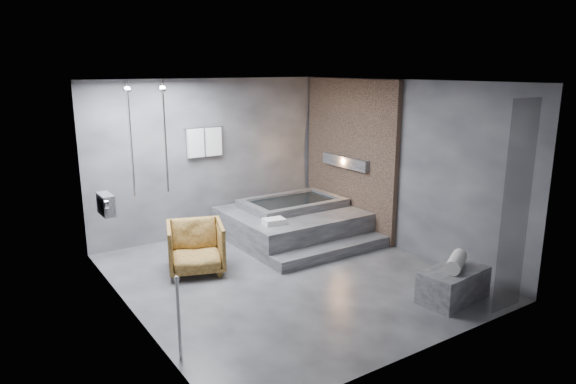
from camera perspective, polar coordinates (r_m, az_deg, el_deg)
room at (r=7.56m, az=1.45°, el=4.14°), size 5.00×5.04×2.82m
tub_deck at (r=9.23m, az=0.42°, el=-3.53°), size 2.20×2.00×0.50m
tub_step at (r=8.38m, az=4.97°, el=-6.56°), size 2.20×0.36×0.18m
concrete_bench at (r=7.17m, az=17.89°, el=-9.77°), size 1.00×0.62×0.43m
driftwood_chair at (r=7.79m, az=-10.21°, el=-6.07°), size 1.04×1.05×0.76m
rolled_towel at (r=7.08m, az=18.19°, el=-7.38°), size 0.57×0.43×0.20m
deck_towel at (r=8.36m, az=-1.57°, el=-3.28°), size 0.37×0.29×0.09m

